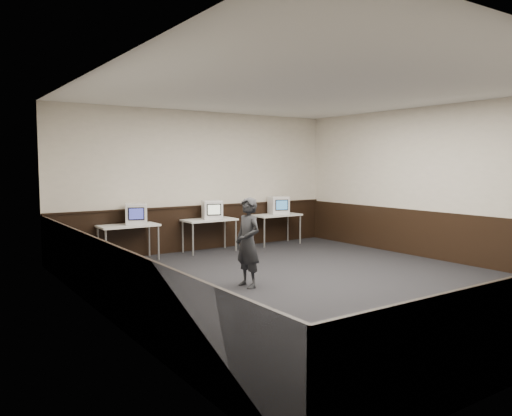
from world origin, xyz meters
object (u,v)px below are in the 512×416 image
at_px(desk_left, 128,228).
at_px(emac_left, 136,214).
at_px(desk_center, 209,222).
at_px(emac_center, 212,210).
at_px(emac_right, 279,205).
at_px(person, 248,243).
at_px(desk_right, 277,217).

distance_m(desk_left, emac_left, 0.33).
xyz_separation_m(desk_center, emac_center, (0.05, -0.04, 0.28)).
relative_size(emac_left, emac_center, 1.03).
xyz_separation_m(emac_left, emac_center, (1.78, -0.03, -0.00)).
xyz_separation_m(desk_left, desk_center, (1.90, 0.00, 0.00)).
distance_m(emac_right, person, 4.46).
bearing_deg(desk_left, emac_left, -0.73).
xyz_separation_m(desk_left, person, (0.83, -3.22, 0.05)).
bearing_deg(desk_right, person, -132.73).
distance_m(emac_center, person, 3.38).
bearing_deg(desk_right, emac_center, -178.89).
distance_m(desk_left, desk_center, 1.90).
relative_size(emac_left, person, 0.39).
relative_size(desk_center, emac_center, 2.16).
distance_m(emac_left, emac_right, 3.71).
relative_size(emac_right, person, 0.39).
bearing_deg(desk_center, emac_left, -179.93).
bearing_deg(emac_center, desk_center, 163.84).
distance_m(desk_right, emac_center, 1.87).
distance_m(desk_right, emac_left, 3.64).
bearing_deg(emac_center, person, -90.80).
distance_m(emac_left, person, 3.29).
distance_m(desk_left, emac_center, 1.97).
xyz_separation_m(emac_left, emac_right, (3.71, 0.03, 0.00)).
xyz_separation_m(emac_left, person, (0.66, -3.21, -0.24)).
relative_size(desk_left, desk_center, 1.00).
height_order(desk_right, emac_left, emac_left).
distance_m(desk_center, emac_center, 0.29).
distance_m(desk_center, emac_right, 2.00).
bearing_deg(emac_right, emac_left, -162.37).
bearing_deg(person, desk_right, 133.05).
bearing_deg(desk_center, desk_left, 180.00).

